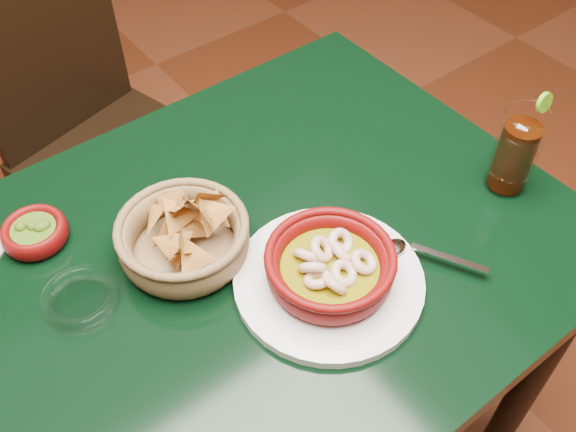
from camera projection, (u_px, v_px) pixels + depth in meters
dining_table at (213, 312)px, 1.06m from camera, size 1.20×0.80×0.75m
dining_chair at (100, 135)px, 1.59m from camera, size 0.51×0.51×0.90m
shrimp_plate at (330, 270)px, 0.95m from camera, size 0.35×0.29×0.08m
chip_basket at (184, 237)px, 0.99m from camera, size 0.24×0.24×0.14m
guacamole_ramekin at (35, 233)px, 1.02m from camera, size 0.12×0.12×0.04m
cola_drink at (516, 152)px, 1.06m from camera, size 0.16×0.16×0.18m
glass_ashtray at (81, 299)px, 0.94m from camera, size 0.12×0.12×0.03m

